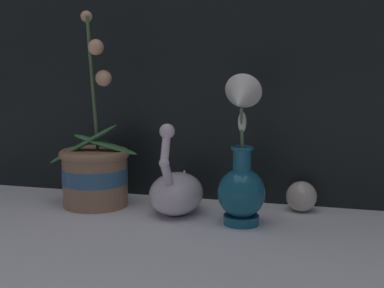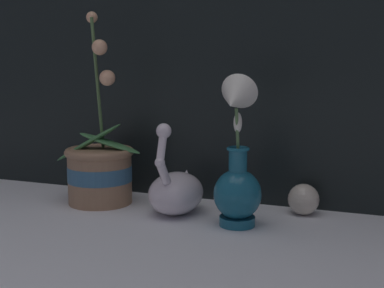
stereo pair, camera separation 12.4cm
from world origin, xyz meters
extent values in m
plane|color=white|center=(0.00, 0.00, 0.00)|extent=(2.80, 2.80, 0.00)
cylinder|color=#9E7556|center=(-0.23, 0.13, 0.07)|extent=(0.16, 0.16, 0.14)
cylinder|color=#386689|center=(-0.23, 0.13, 0.08)|extent=(0.16, 0.16, 0.04)
torus|color=#9E7556|center=(-0.23, 0.13, 0.13)|extent=(0.17, 0.17, 0.02)
cylinder|color=#4C6B3D|center=(-0.23, 0.13, 0.30)|extent=(0.01, 0.05, 0.32)
ellipsoid|color=#427F47|center=(-0.20, 0.13, 0.15)|extent=(0.16, 0.07, 0.06)
ellipsoid|color=#427F47|center=(-0.25, 0.12, 0.15)|extent=(0.18, 0.08, 0.11)
sphere|color=#E5A87F|center=(-0.24, 0.13, 0.46)|extent=(0.03, 0.03, 0.03)
sphere|color=#E5A87F|center=(-0.20, 0.11, 0.39)|extent=(0.04, 0.04, 0.04)
sphere|color=#E5A87F|center=(-0.19, 0.12, 0.31)|extent=(0.04, 0.04, 0.04)
ellipsoid|color=white|center=(-0.01, 0.11, 0.05)|extent=(0.12, 0.16, 0.10)
cone|color=white|center=(-0.01, 0.17, 0.06)|extent=(0.06, 0.08, 0.07)
cylinder|color=white|center=(-0.01, 0.04, 0.11)|extent=(0.02, 0.06, 0.07)
sphere|color=white|center=(-0.01, 0.02, 0.14)|extent=(0.02, 0.02, 0.02)
cylinder|color=white|center=(-0.01, 0.03, 0.17)|extent=(0.02, 0.04, 0.07)
sphere|color=white|center=(-0.01, 0.04, 0.20)|extent=(0.03, 0.03, 0.03)
cylinder|color=#195B75|center=(0.15, 0.07, 0.01)|extent=(0.08, 0.08, 0.02)
ellipsoid|color=#195B75|center=(0.15, 0.07, 0.07)|extent=(0.10, 0.10, 0.11)
cylinder|color=#195B75|center=(0.15, 0.07, 0.14)|extent=(0.04, 0.04, 0.05)
torus|color=#195B75|center=(0.15, 0.07, 0.17)|extent=(0.05, 0.05, 0.01)
cylinder|color=#567A47|center=(0.15, 0.06, 0.21)|extent=(0.01, 0.02, 0.09)
cone|color=white|center=(0.15, 0.04, 0.28)|extent=(0.08, 0.10, 0.10)
ellipsoid|color=white|center=(0.15, 0.07, 0.23)|extent=(0.02, 0.02, 0.04)
sphere|color=beige|center=(0.27, 0.21, 0.04)|extent=(0.07, 0.07, 0.07)
camera|label=1|loc=(0.34, -1.05, 0.36)|focal=50.00mm
camera|label=2|loc=(0.46, -1.01, 0.36)|focal=50.00mm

